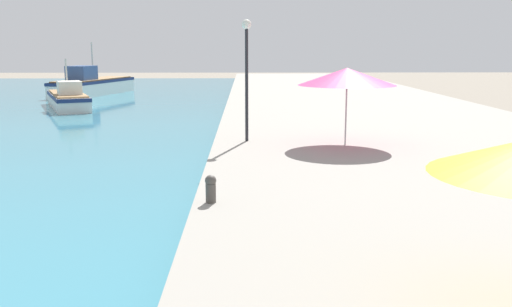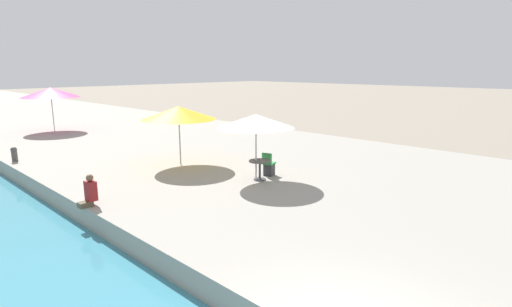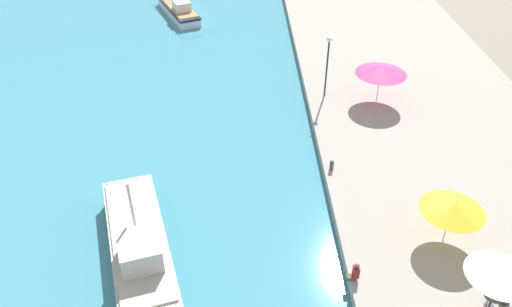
{
  "view_description": "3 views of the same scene",
  "coord_description": "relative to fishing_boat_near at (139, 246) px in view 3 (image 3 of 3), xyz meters",
  "views": [
    {
      "loc": [
        1.24,
        4.26,
        4.23
      ],
      "look_at": [
        1.5,
        18.96,
        1.47
      ],
      "focal_mm": 40.0,
      "sensor_mm": 36.0,
      "label": 1
    },
    {
      "loc": [
        -4.51,
        -2.53,
        4.73
      ],
      "look_at": [
        5.69,
        7.33,
        1.67
      ],
      "focal_mm": 28.0,
      "sensor_mm": 36.0,
      "label": 2
    },
    {
      "loc": [
        -4.78,
        -5.97,
        18.83
      ],
      "look_at": [
        -4.0,
        18.0,
        1.27
      ],
      "focal_mm": 35.0,
      "sensor_mm": 36.0,
      "label": 3
    }
  ],
  "objects": [
    {
      "name": "fishing_boat_mid",
      "position": [
        -1.16,
        32.79,
        -0.25
      ],
      "size": [
        5.09,
        8.22,
        3.39
      ],
      "rotation": [
        0.0,
        0.0,
        0.4
      ],
      "color": "silver",
      "rests_on": "water_basin"
    },
    {
      "name": "cafe_umbrella_pink",
      "position": [
        15.58,
        -3.69,
        1.89
      ],
      "size": [
        2.78,
        2.78,
        2.44
      ],
      "color": "#B7B7B7",
      "rests_on": "quay_promenade"
    },
    {
      "name": "cafe_table",
      "position": [
        15.67,
        -3.78,
        0.24
      ],
      "size": [
        0.8,
        0.8,
        0.74
      ],
      "color": "#333338",
      "rests_on": "quay_promenade"
    },
    {
      "name": "mooring_bollard",
      "position": [
        10.31,
        6.05,
        0.05
      ],
      "size": [
        0.26,
        0.26,
        0.65
      ],
      "color": "#4C4742",
      "rests_on": "quay_promenade"
    },
    {
      "name": "fishing_boat_near",
      "position": [
        0.0,
        0.0,
        0.0
      ],
      "size": [
        5.15,
        9.75,
        4.71
      ],
      "rotation": [
        0.0,
        0.0,
        0.28
      ],
      "color": "#33705B",
      "rests_on": "water_basin"
    },
    {
      "name": "cafe_chair_left",
      "position": [
        16.37,
        -3.6,
        0.03
      ],
      "size": [
        0.52,
        0.5,
        0.91
      ],
      "rotation": [
        0.0,
        0.0,
        -1.31
      ],
      "color": "#2D2D33",
      "rests_on": "quay_promenade"
    },
    {
      "name": "cafe_umbrella_white",
      "position": [
        15.01,
        0.23,
        1.93
      ],
      "size": [
        3.09,
        3.09,
        2.49
      ],
      "color": "#B7B7B7",
      "rests_on": "quay_promenade"
    },
    {
      "name": "cafe_umbrella_striped",
      "position": [
        14.79,
        13.95,
        2.2
      ],
      "size": [
        3.57,
        3.57,
        2.81
      ],
      "color": "#B7B7B7",
      "rests_on": "quay_promenade"
    },
    {
      "name": "lamppost",
      "position": [
        11.16,
        14.84,
        2.8
      ],
      "size": [
        0.36,
        0.36,
        4.56
      ],
      "color": "#232328",
      "rests_on": "quay_promenade"
    },
    {
      "name": "quay_promenade",
      "position": [
        17.89,
        25.98,
        -0.63
      ],
      "size": [
        16.0,
        90.0,
        0.67
      ],
      "color": "gray",
      "rests_on": "ground_plane"
    },
    {
      "name": "person_at_quay",
      "position": [
        10.11,
        -2.06,
        0.13
      ],
      "size": [
        0.53,
        0.36,
        0.97
      ],
      "color": "brown",
      "rests_on": "quay_promenade"
    }
  ]
}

